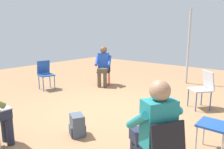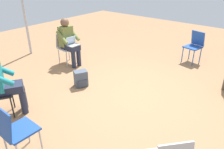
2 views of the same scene
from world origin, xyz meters
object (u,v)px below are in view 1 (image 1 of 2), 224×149
(person_in_blue, at_px, (103,64))
(person_in_teal, at_px, (153,127))
(chair_south, at_px, (45,73))
(chair_northwest, at_px, (203,87))
(chair_southwest, at_px, (104,69))
(backpack_near_laptop_user, at_px, (77,126))
(chair_north, at_px, (220,122))

(person_in_blue, height_order, person_in_teal, same)
(chair_south, bearing_deg, chair_northwest, 119.34)
(chair_south, distance_m, chair_southwest, 1.82)
(chair_south, relative_size, backpack_near_laptop_user, 2.36)
(person_in_teal, bearing_deg, chair_north, 8.52)
(chair_north, xyz_separation_m, chair_south, (-0.55, -4.93, 0.00))
(chair_northwest, relative_size, chair_south, 1.00)
(backpack_near_laptop_user, bearing_deg, person_in_teal, 80.75)
(chair_southwest, bearing_deg, person_in_teal, 104.19)
(chair_south, xyz_separation_m, person_in_teal, (1.65, 4.50, 0.20))
(chair_northwest, bearing_deg, backpack_near_laptop_user, 106.80)
(chair_north, height_order, person_in_blue, person_in_blue)
(person_in_blue, relative_size, person_in_teal, 1.00)
(person_in_teal, bearing_deg, backpack_near_laptop_user, 110.49)
(backpack_near_laptop_user, bearing_deg, chair_north, 113.31)
(chair_south, xyz_separation_m, backpack_near_laptop_user, (1.40, 2.96, -0.34))
(chair_north, xyz_separation_m, chair_southwest, (-2.11, -3.98, 0.00))
(chair_southwest, bearing_deg, chair_south, 24.88)
(person_in_blue, relative_size, backpack_near_laptop_user, 3.44)
(chair_south, xyz_separation_m, person_in_blue, (-1.42, 1.04, 0.20))
(chair_northwest, height_order, backpack_near_laptop_user, chair_northwest)
(chair_south, height_order, person_in_blue, person_in_blue)
(chair_north, relative_size, backpack_near_laptop_user, 2.36)
(chair_south, bearing_deg, chair_north, 96.05)
(person_in_blue, distance_m, backpack_near_laptop_user, 3.45)
(chair_north, distance_m, chair_south, 4.96)
(chair_north, bearing_deg, person_in_blue, 63.36)
(chair_northwest, distance_m, person_in_blue, 3.12)
(chair_southwest, distance_m, backpack_near_laptop_user, 3.59)
(person_in_teal, xyz_separation_m, backpack_near_laptop_user, (-0.25, -1.54, -0.54))
(chair_south, xyz_separation_m, chair_southwest, (-1.56, 0.95, 0.00))
(person_in_blue, bearing_deg, person_in_teal, 104.69)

